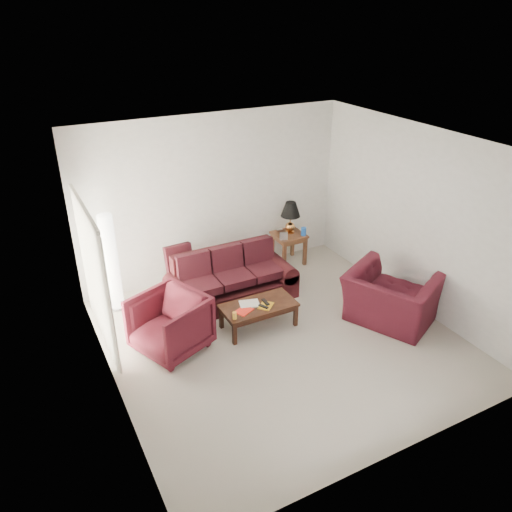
{
  "coord_description": "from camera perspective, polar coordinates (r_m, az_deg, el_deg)",
  "views": [
    {
      "loc": [
        -3.25,
        -5.38,
        4.6
      ],
      "look_at": [
        0.0,
        0.85,
        1.05
      ],
      "focal_mm": 35.0,
      "sensor_mm": 36.0,
      "label": 1
    }
  ],
  "objects": [
    {
      "name": "throw_pillow",
      "position": [
        8.62,
        -8.82,
        -0.24
      ],
      "size": [
        0.48,
        0.25,
        0.49
      ],
      "primitive_type": "cube",
      "rotation": [
        -0.21,
        0.0,
        0.05
      ],
      "color": "black",
      "rests_on": "sofa"
    },
    {
      "name": "blinds",
      "position": [
        7.6,
        -18.06,
        -2.25
      ],
      "size": [
        0.1,
        2.0,
        2.16
      ],
      "primitive_type": "cube",
      "color": "silver",
      "rests_on": "ground"
    },
    {
      "name": "magazine_red",
      "position": [
        7.67,
        -1.38,
        -6.27
      ],
      "size": [
        0.32,
        0.29,
        0.02
      ],
      "primitive_type": "cube",
      "rotation": [
        0.0,
        0.0,
        0.44
      ],
      "color": "red",
      "rests_on": "coffee_table"
    },
    {
      "name": "armchair_left",
      "position": [
        7.43,
        -9.83,
        -7.66
      ],
      "size": [
        1.26,
        1.25,
        0.89
      ],
      "primitive_type": "imported",
      "rotation": [
        0.0,
        0.0,
        -1.17
      ],
      "color": "#450F19",
      "rests_on": "ground"
    },
    {
      "name": "remote_b",
      "position": [
        7.84,
        1.09,
        -5.27
      ],
      "size": [
        0.06,
        0.19,
        0.02
      ],
      "primitive_type": "cube",
      "rotation": [
        0.0,
        0.0,
        -0.03
      ],
      "color": "black",
      "rests_on": "coffee_table"
    },
    {
      "name": "sofa",
      "position": [
        8.49,
        -2.79,
        -2.54
      ],
      "size": [
        2.21,
        1.02,
        0.89
      ],
      "primitive_type": null,
      "rotation": [
        0.0,
        0.0,
        0.04
      ],
      "color": "black",
      "rests_on": "ground"
    },
    {
      "name": "yellow_glass",
      "position": [
        7.47,
        -2.46,
        -6.82
      ],
      "size": [
        0.08,
        0.08,
        0.11
      ],
      "primitive_type": "cylinder",
      "rotation": [
        0.0,
        0.0,
        0.2
      ],
      "color": "gold",
      "rests_on": "coffee_table"
    },
    {
      "name": "armchair_right",
      "position": [
        8.24,
        15.16,
        -4.64
      ],
      "size": [
        1.62,
        1.69,
        0.86
      ],
      "primitive_type": "imported",
      "rotation": [
        0.0,
        0.0,
        2.03
      ],
      "color": "#3C0D17",
      "rests_on": "ground"
    },
    {
      "name": "magazine_orange",
      "position": [
        7.79,
        1.14,
        -5.69
      ],
      "size": [
        0.31,
        0.3,
        0.01
      ],
      "primitive_type": "cube",
      "rotation": [
        0.0,
        0.0,
        0.71
      ],
      "color": "gold",
      "rests_on": "coffee_table"
    },
    {
      "name": "picture_frame",
      "position": [
        9.73,
        2.6,
        3.1
      ],
      "size": [
        0.13,
        0.16,
        0.05
      ],
      "primitive_type": "cube",
      "rotation": [
        1.36,
        0.0,
        -0.14
      ],
      "color": "silver",
      "rests_on": "end_table"
    },
    {
      "name": "floor_lamp",
      "position": [
        8.43,
        -16.23,
        -0.74
      ],
      "size": [
        0.33,
        0.33,
        1.71
      ],
      "primitive_type": null,
      "rotation": [
        0.0,
        0.0,
        0.22
      ],
      "color": "white",
      "rests_on": "ground"
    },
    {
      "name": "table_lamp",
      "position": [
        9.63,
        3.95,
        4.4
      ],
      "size": [
        0.4,
        0.4,
        0.63
      ],
      "primitive_type": null,
      "rotation": [
        0.0,
        0.0,
        -0.06
      ],
      "color": "#C77F3E",
      "rests_on": "end_table"
    },
    {
      "name": "magazine_white",
      "position": [
        7.83,
        -0.76,
        -5.46
      ],
      "size": [
        0.36,
        0.3,
        0.02
      ],
      "primitive_type": "cube",
      "rotation": [
        0.0,
        0.0,
        -0.28
      ],
      "color": "white",
      "rests_on": "coffee_table"
    },
    {
      "name": "floor",
      "position": [
        7.79,
        2.93,
        -9.43
      ],
      "size": [
        5.0,
        5.0,
        0.0
      ],
      "primitive_type": "plane",
      "color": "beige",
      "rests_on": "ground"
    },
    {
      "name": "end_table",
      "position": [
        9.84,
        3.74,
        0.9
      ],
      "size": [
        0.63,
        0.63,
        0.62
      ],
      "primitive_type": null,
      "rotation": [
        0.0,
        0.0,
        -0.1
      ],
      "color": "#4D2C1A",
      "rests_on": "ground"
    },
    {
      "name": "blue_canister",
      "position": [
        9.63,
        5.46,
        2.81
      ],
      "size": [
        0.12,
        0.12,
        0.16
      ],
      "primitive_type": "cylinder",
      "rotation": [
        0.0,
        0.0,
        0.27
      ],
      "color": "#164491",
      "rests_on": "end_table"
    },
    {
      "name": "coffee_table",
      "position": [
        7.94,
        0.3,
        -6.82
      ],
      "size": [
        1.22,
        0.69,
        0.41
      ],
      "primitive_type": null,
      "rotation": [
        0.0,
        0.0,
        -0.09
      ],
      "color": "black",
      "rests_on": "ground"
    },
    {
      "name": "clock",
      "position": [
        9.42,
        3.19,
        2.29
      ],
      "size": [
        0.16,
        0.1,
        0.15
      ],
      "primitive_type": "cube",
      "rotation": [
        0.0,
        0.0,
        -0.35
      ],
      "color": "#B7B7BC",
      "rests_on": "end_table"
    },
    {
      "name": "remote_a",
      "position": [
        7.73,
        0.86,
        -5.78
      ],
      "size": [
        0.11,
        0.17,
        0.02
      ],
      "primitive_type": "cube",
      "rotation": [
        0.0,
        0.0,
        0.45
      ],
      "color": "black",
      "rests_on": "coffee_table"
    }
  ]
}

